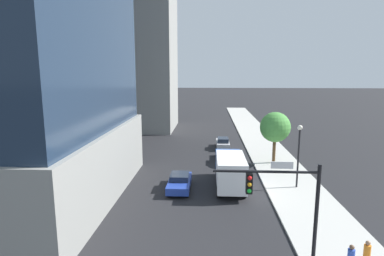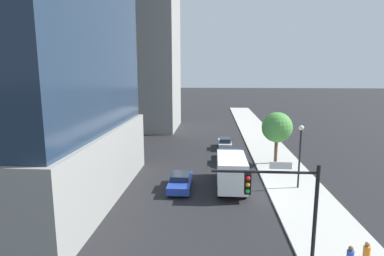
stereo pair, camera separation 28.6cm
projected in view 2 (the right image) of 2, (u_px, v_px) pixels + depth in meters
The scene contains 9 objects.
sidewalk at pixel (285, 174), 32.12m from camera, with size 5.26×120.00×0.15m, color #B2AFA8.
construction_building at pixel (134, 41), 56.36m from camera, with size 16.22×13.85×37.48m.
traffic_light_pole at pixel (283, 197), 15.85m from camera, with size 5.37×0.48×5.80m.
street_lamp at pixel (300, 147), 27.52m from camera, with size 0.44×0.44×5.65m.
street_tree at pixel (277, 127), 35.03m from camera, with size 3.39×3.39×5.82m.
car_blue at pixel (180, 182), 28.01m from camera, with size 1.92×4.59×1.41m.
car_silver at pixel (225, 143), 43.12m from camera, with size 1.75×4.35×1.51m.
car_gray at pixel (227, 155), 37.00m from camera, with size 1.74×4.52×1.33m.
box_truck at pixel (231, 169), 28.19m from camera, with size 2.44×7.43×3.12m.
Camera 2 is at (0.91, -11.37, 10.33)m, focal length 29.45 mm.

